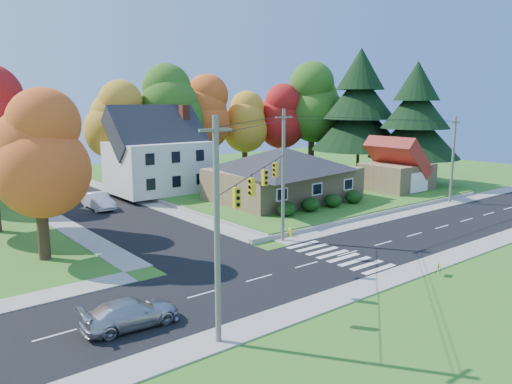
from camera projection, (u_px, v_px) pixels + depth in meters
ground at (348, 254)px, 35.03m from camera, size 120.00×120.00×0.00m
road_main at (348, 253)px, 35.03m from camera, size 90.00×8.00×0.02m
road_cross at (97, 207)px, 50.15m from camera, size 8.00×44.00×0.02m
sidewalk_north at (299, 238)px, 38.87m from camera, size 90.00×2.00×0.08m
sidewalk_south at (409, 272)px, 31.18m from camera, size 90.00×2.00×0.08m
lawn at (286, 189)px, 59.11m from camera, size 30.00×30.00×0.50m
ranch_house at (283, 172)px, 51.66m from camera, size 14.60×10.60×5.40m
colonial_house at (158, 155)px, 55.79m from camera, size 10.40×8.40×9.60m
garage at (397, 169)px, 57.22m from camera, size 7.30×6.30×4.60m
hedge_row at (322, 202)px, 46.96m from camera, size 10.70×1.70×1.27m
traffic_infrastructure at (334, 179)px, 35.05m from camera, size 38.10×10.66×10.00m
tree_lot_0 at (117, 120)px, 58.48m from camera, size 6.72×6.72×12.51m
tree_lot_1 at (167, 109)px, 61.15m from camera, size 7.84×7.84×14.60m
tree_lot_2 at (204, 113)px, 65.71m from camera, size 7.28×7.28×13.56m
tree_lot_3 at (245, 122)px, 68.85m from camera, size 6.16×6.16×11.47m
tree_lot_4 at (282, 117)px, 71.64m from camera, size 6.72×6.72×12.51m
tree_lot_5 at (312, 103)px, 72.19m from camera, size 8.40×8.40×15.64m
conifer_east_a at (360, 110)px, 66.80m from camera, size 12.80×12.80×16.96m
conifer_east_b at (415, 120)px, 61.46m from camera, size 11.20×11.20×14.84m
tree_west_0 at (37, 154)px, 32.57m from camera, size 6.16×6.16×11.47m
silver_sedan at (131, 313)px, 23.53m from camera, size 4.71×2.14×1.34m
white_car at (98, 201)px, 49.19m from camera, size 1.74×4.94×1.62m
fire_hydrant at (290, 233)px, 39.16m from camera, size 0.44×0.34×0.77m
yard_sign at (438, 267)px, 30.59m from camera, size 0.58×0.27×0.78m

